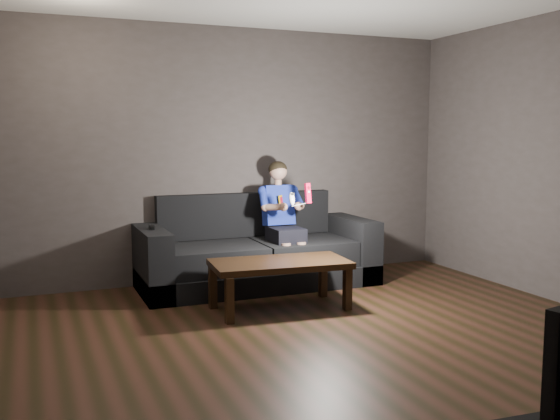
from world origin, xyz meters
name	(u,v)px	position (x,y,z in m)	size (l,w,h in m)	color
floor	(341,349)	(0.00, 0.00, 0.00)	(5.00, 5.00, 0.00)	black
back_wall	(234,155)	(0.00, 2.50, 1.35)	(5.00, 0.04, 2.70)	#3D3735
sofa	(255,255)	(0.10, 2.12, 0.31)	(2.43, 1.05, 0.94)	black
child	(282,211)	(0.38, 2.05, 0.78)	(0.47, 0.58, 1.16)	black
wii_remote_red	(308,193)	(0.47, 1.61, 0.99)	(0.05, 0.08, 0.20)	red
nunchuk_white	(292,199)	(0.30, 1.61, 0.95)	(0.06, 0.09, 0.14)	white
wii_remote_black	(152,228)	(-0.99, 2.03, 0.68)	(0.05, 0.16, 0.03)	black
coffee_table	(280,267)	(-0.01, 1.15, 0.38)	(1.26, 0.70, 0.44)	black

